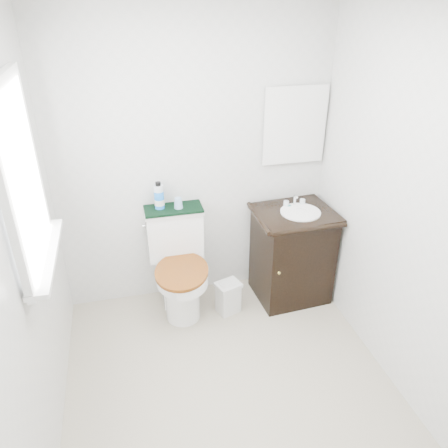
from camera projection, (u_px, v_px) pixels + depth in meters
name	position (u px, v px, depth m)	size (l,w,h in m)	color
floor	(232.00, 388.00, 2.98)	(2.40, 2.40, 0.00)	#ABA28A
wall_back	(194.00, 163.00, 3.44)	(2.40, 2.40, 0.00)	silver
wall_front	(330.00, 419.00, 1.38)	(2.40, 2.40, 0.00)	silver
wall_left	(21.00, 262.00, 2.18)	(2.40, 2.40, 0.00)	silver
wall_right	(409.00, 215.00, 2.64)	(2.40, 2.40, 0.00)	silver
window	(20.00, 178.00, 2.23)	(0.02, 0.70, 0.90)	white
mirror	(295.00, 125.00, 3.47)	(0.50, 0.02, 0.60)	silver
toilet	(179.00, 269.00, 3.58)	(0.50, 0.68, 0.86)	white
vanity	(292.00, 253.00, 3.71)	(0.66, 0.58, 0.92)	black
trash_bin	(228.00, 297.00, 3.63)	(0.23, 0.21, 0.28)	silver
towel	(173.00, 209.00, 3.46)	(0.46, 0.22, 0.02)	black
mouthwash_bottle	(159.00, 196.00, 3.40)	(0.08, 0.08, 0.22)	blue
cup	(178.00, 203.00, 3.43)	(0.07, 0.07, 0.09)	#7CA2CC
soap_bar	(288.00, 206.00, 3.60)	(0.07, 0.04, 0.02)	#18756C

